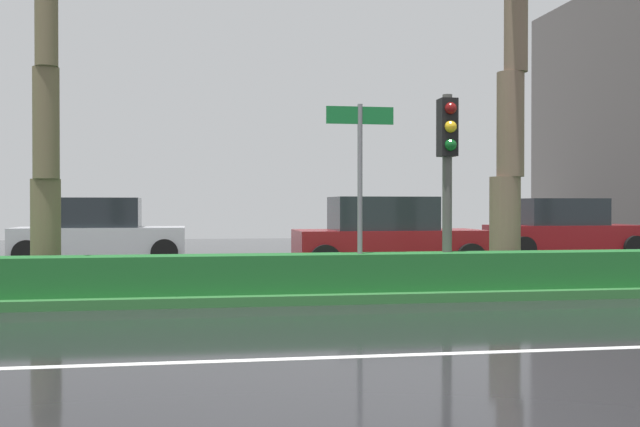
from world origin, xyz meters
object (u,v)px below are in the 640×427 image
traffic_signal_median_right (448,155)px  street_name_sign (360,171)px  car_in_traffic_fourth (563,230)px  car_in_traffic_third (387,236)px  car_in_traffic_second (98,232)px

traffic_signal_median_right → street_name_sign: bearing=-173.0°
street_name_sign → car_in_traffic_fourth: bearing=47.5°
traffic_signal_median_right → car_in_traffic_third: traffic_signal_median_right is taller
car_in_traffic_second → car_in_traffic_third: bearing=-26.3°
car_in_traffic_second → car_in_traffic_fourth: size_ratio=1.00×
traffic_signal_median_right → car_in_traffic_third: size_ratio=0.75×
car_in_traffic_second → car_in_traffic_fourth: bearing=0.2°
traffic_signal_median_right → street_name_sign: traffic_signal_median_right is taller
street_name_sign → car_in_traffic_second: bearing=120.2°
traffic_signal_median_right → street_name_sign: (-1.53, -0.19, -0.29)m
street_name_sign → car_in_traffic_second: size_ratio=0.70×
car_in_traffic_second → traffic_signal_median_right: bearing=-52.1°
traffic_signal_median_right → street_name_sign: size_ratio=1.07×
street_name_sign → car_in_traffic_second: 10.00m
car_in_traffic_fourth → traffic_signal_median_right: bearing=-127.1°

